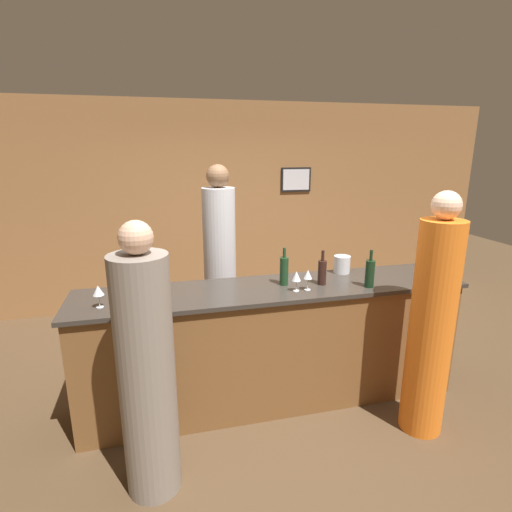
# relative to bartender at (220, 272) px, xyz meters

# --- Properties ---
(ground_plane) EXTENTS (14.00, 14.00, 0.00)m
(ground_plane) POSITION_rel_bartender_xyz_m (0.32, -0.84, -0.96)
(ground_plane) COLOR #4C3823
(back_wall) EXTENTS (8.00, 0.08, 2.80)m
(back_wall) POSITION_rel_bartender_xyz_m (0.33, 1.65, 0.44)
(back_wall) COLOR olive
(back_wall) RESTS_ON ground_plane
(bar_counter) EXTENTS (3.28, 0.66, 1.07)m
(bar_counter) POSITION_rel_bartender_xyz_m (0.32, -0.84, -0.43)
(bar_counter) COLOR brown
(bar_counter) RESTS_ON ground_plane
(bartender) EXTENTS (0.33, 0.33, 2.04)m
(bartender) POSITION_rel_bartender_xyz_m (0.00, 0.00, 0.00)
(bartender) COLOR #B2B2B7
(bartender) RESTS_ON ground_plane
(guest_0) EXTENTS (0.32, 0.32, 1.91)m
(guest_0) POSITION_rel_bartender_xyz_m (1.37, -1.49, -0.07)
(guest_0) COLOR orange
(guest_0) RESTS_ON ground_plane
(guest_1) EXTENTS (0.35, 0.35, 1.80)m
(guest_1) POSITION_rel_bartender_xyz_m (-0.71, -1.58, -0.13)
(guest_1) COLOR gray
(guest_1) RESTS_ON ground_plane
(wine_bottle_0) EXTENTS (0.08, 0.08, 0.32)m
(wine_bottle_0) POSITION_rel_bartender_xyz_m (1.10, -1.03, 0.22)
(wine_bottle_0) COLOR black
(wine_bottle_0) RESTS_ON bar_counter
(wine_bottle_1) EXTENTS (0.07, 0.07, 0.32)m
(wine_bottle_1) POSITION_rel_bartender_xyz_m (0.42, -0.81, 0.23)
(wine_bottle_1) COLOR #19381E
(wine_bottle_1) RESTS_ON bar_counter
(wine_bottle_2) EXTENTS (0.07, 0.07, 0.30)m
(wine_bottle_2) POSITION_rel_bartender_xyz_m (0.74, -0.87, 0.21)
(wine_bottle_2) COLOR black
(wine_bottle_2) RESTS_ON bar_counter
(ice_bucket) EXTENTS (0.15, 0.15, 0.16)m
(ice_bucket) POSITION_rel_bartender_xyz_m (1.05, -0.61, 0.18)
(ice_bucket) COLOR silver
(ice_bucket) RESTS_ON bar_counter
(wine_glass_0) EXTENTS (0.07, 0.07, 0.17)m
(wine_glass_0) POSITION_rel_bartender_xyz_m (0.47, -0.98, 0.23)
(wine_glass_0) COLOR silver
(wine_glass_0) RESTS_ON bar_counter
(wine_glass_1) EXTENTS (0.08, 0.08, 0.17)m
(wine_glass_1) POSITION_rel_bartender_xyz_m (-1.03, -0.96, 0.23)
(wine_glass_1) COLOR silver
(wine_glass_1) RESTS_ON bar_counter
(wine_glass_2) EXTENTS (0.07, 0.07, 0.17)m
(wine_glass_2) POSITION_rel_bartender_xyz_m (0.57, -0.98, 0.23)
(wine_glass_2) COLOR silver
(wine_glass_2) RESTS_ON bar_counter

